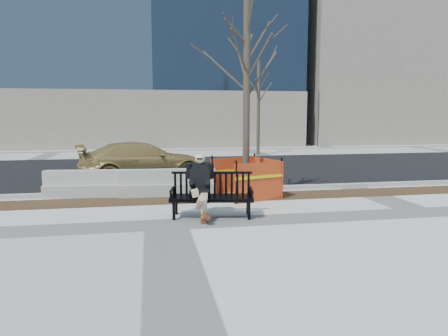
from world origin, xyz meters
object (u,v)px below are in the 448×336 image
at_px(tree_fence, 246,197).
at_px(sedan, 144,179).
at_px(jersey_barrier_right, 168,196).
at_px(bench, 212,217).
at_px(seated_man, 200,216).
at_px(jersey_barrier_left, 94,197).

relative_size(tree_fence, sedan, 1.25).
bearing_deg(tree_fence, sedan, 126.97).
bearing_deg(jersey_barrier_right, tree_fence, -12.12).
relative_size(bench, sedan, 0.42).
xyz_separation_m(seated_man, tree_fence, (1.59, 2.08, 0.00)).
bearing_deg(seated_man, jersey_barrier_left, 143.97).
relative_size(tree_fence, jersey_barrier_left, 2.13).
xyz_separation_m(bench, tree_fence, (1.33, 2.18, 0.00)).
height_order(tree_fence, jersey_barrier_left, tree_fence).
bearing_deg(jersey_barrier_right, bench, -70.17).
bearing_deg(tree_fence, jersey_barrier_left, 169.76).
xyz_separation_m(seated_man, sedan, (-1.38, 6.03, 0.00)).
relative_size(jersey_barrier_left, jersey_barrier_right, 0.99).
bearing_deg(bench, tree_fence, 68.56).
height_order(bench, jersey_barrier_right, bench).
distance_m(sedan, jersey_barrier_right, 3.48).
bearing_deg(bench, jersey_barrier_left, 145.59).
xyz_separation_m(bench, jersey_barrier_right, (-0.89, 2.73, 0.00)).
height_order(tree_fence, jersey_barrier_right, tree_fence).
distance_m(sedan, jersey_barrier_left, 3.45).
xyz_separation_m(tree_fence, jersey_barrier_right, (-2.22, 0.55, 0.00)).
bearing_deg(seated_man, tree_fence, 62.51).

